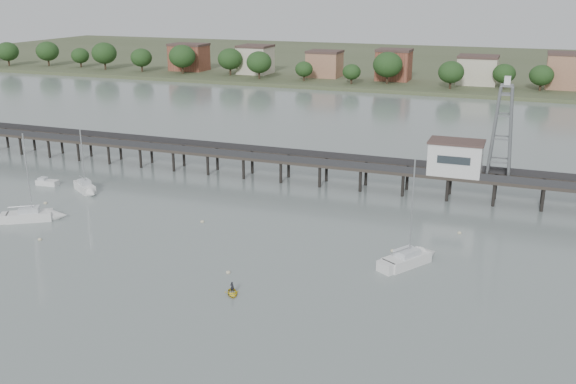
# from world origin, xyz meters

# --- Properties ---
(ground_plane) EXTENTS (500.00, 500.00, 0.00)m
(ground_plane) POSITION_xyz_m (0.00, 0.00, 0.00)
(ground_plane) COLOR slate
(ground_plane) RESTS_ON ground
(pier) EXTENTS (150.00, 5.00, 5.50)m
(pier) POSITION_xyz_m (0.00, 60.00, 3.79)
(pier) COLOR #2D2823
(pier) RESTS_ON ground
(pier_building) EXTENTS (8.40, 5.40, 5.30)m
(pier_building) POSITION_xyz_m (25.00, 60.00, 6.67)
(pier_building) COLOR silver
(pier_building) RESTS_ON ground
(lattice_tower) EXTENTS (3.20, 3.20, 15.50)m
(lattice_tower) POSITION_xyz_m (31.50, 60.00, 11.10)
(lattice_tower) COLOR slate
(lattice_tower) RESTS_ON ground
(sailboat_b) EXTENTS (6.53, 5.15, 10.98)m
(sailboat_b) POSITION_xyz_m (-30.94, 41.80, 0.65)
(sailboat_b) COLOR white
(sailboat_b) RESTS_ON ground
(sailboat_c) EXTENTS (6.60, 8.41, 13.88)m
(sailboat_c) POSITION_xyz_m (23.71, 32.75, 0.64)
(sailboat_c) COLOR white
(sailboat_c) RESTS_ON ground
(sailboat_a) EXTENTS (8.14, 6.36, 13.45)m
(sailboat_a) POSITION_xyz_m (-29.31, 28.83, 0.64)
(sailboat_a) COLOR white
(sailboat_a) RESTS_ON ground
(white_tender) EXTENTS (3.84, 1.87, 1.45)m
(white_tender) POSITION_xyz_m (-40.06, 43.05, 0.45)
(white_tender) COLOR white
(white_tender) RESTS_ON ground
(yellow_dinghy) EXTENTS (1.63, 1.22, 2.26)m
(yellow_dinghy) POSITION_xyz_m (6.70, 17.23, 0.00)
(yellow_dinghy) COLOR yellow
(yellow_dinghy) RESTS_ON ground
(dinghy_occupant) EXTENTS (0.54, 1.29, 0.30)m
(dinghy_occupant) POSITION_xyz_m (6.70, 17.23, 0.00)
(dinghy_occupant) COLOR black
(dinghy_occupant) RESTS_ON ground
(mooring_buoys) EXTENTS (77.70, 23.06, 0.39)m
(mooring_buoys) POSITION_xyz_m (4.47, 31.76, 0.08)
(mooring_buoys) COLOR beige
(mooring_buoys) RESTS_ON ground
(far_shore) EXTENTS (500.00, 170.00, 10.40)m
(far_shore) POSITION_xyz_m (0.36, 239.58, 0.95)
(far_shore) COLOR #475133
(far_shore) RESTS_ON ground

